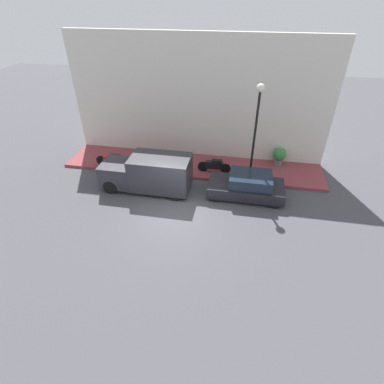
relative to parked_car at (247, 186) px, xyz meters
name	(u,v)px	position (x,y,z in m)	size (l,w,h in m)	color
ground_plane	(175,214)	(-2.20, 3.30, -0.61)	(60.00, 60.00, 0.00)	#47474C
sidewalk	(192,166)	(2.49, 3.30, -0.53)	(2.84, 15.21, 0.16)	brown
building_facade	(197,100)	(4.06, 3.30, 2.97)	(0.30, 15.21, 7.15)	silver
parked_car	(247,186)	(0.00, 0.00, 0.00)	(1.84, 3.83, 1.28)	black
delivery_van	(148,173)	(-0.25, 5.19, 0.37)	(1.84, 4.68, 1.92)	#2D2D33
motorcycle_black	(214,165)	(1.85, 1.91, -0.03)	(0.30, 1.89, 0.79)	black
motorcycle_red	(113,160)	(1.46, 7.86, -0.03)	(0.30, 2.13, 0.76)	#B21E1E
motorcycle_blue	(168,163)	(1.66, 4.58, -0.01)	(0.30, 1.99, 0.81)	navy
streetlamp	(257,116)	(1.35, -0.11, 3.19)	(0.40, 0.40, 5.20)	black
potted_plant	(279,155)	(3.46, -1.77, 0.14)	(0.78, 0.78, 1.06)	slate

